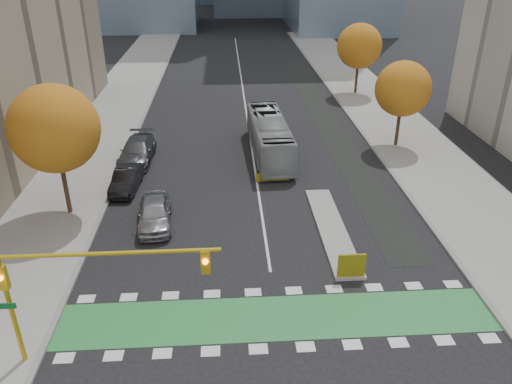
{
  "coord_description": "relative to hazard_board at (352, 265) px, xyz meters",
  "views": [
    {
      "loc": [
        -2.1,
        -16.08,
        15.31
      ],
      "look_at": [
        -0.54,
        8.31,
        3.0
      ],
      "focal_mm": 35.0,
      "sensor_mm": 36.0,
      "label": 1
    }
  ],
  "objects": [
    {
      "name": "sidewalk_east",
      "position": [
        9.5,
        15.8,
        -0.73
      ],
      "size": [
        7.0,
        120.0,
        0.15
      ],
      "primitive_type": "cube",
      "color": "gray",
      "rests_on": "ground"
    },
    {
      "name": "parked_car_b",
      "position": [
        -13.0,
        11.08,
        -0.07
      ],
      "size": [
        1.83,
        4.54,
        1.47
      ],
      "primitive_type": "imported",
      "rotation": [
        0.0,
        0.0,
        -0.06
      ],
      "color": "black",
      "rests_on": "ground"
    },
    {
      "name": "ground",
      "position": [
        -4.0,
        -4.2,
        -0.8
      ],
      "size": [
        300.0,
        300.0,
        0.0
      ],
      "primitive_type": "plane",
      "color": "black",
      "rests_on": "ground"
    },
    {
      "name": "traffic_signal_west",
      "position": [
        -11.93,
        -4.71,
        3.23
      ],
      "size": [
        8.53,
        0.56,
        5.2
      ],
      "color": "#BF9914",
      "rests_on": "ground"
    },
    {
      "name": "median_island",
      "position": [
        0.0,
        4.8,
        -0.72
      ],
      "size": [
        1.6,
        10.0,
        0.16
      ],
      "primitive_type": "cube",
      "color": "gray",
      "rests_on": "ground"
    },
    {
      "name": "hazard_board",
      "position": [
        0.0,
        0.0,
        0.0
      ],
      "size": [
        1.4,
        0.12,
        1.3
      ],
      "primitive_type": "cube",
      "color": "yellow",
      "rests_on": "median_island"
    },
    {
      "name": "curb_west",
      "position": [
        -14.0,
        15.8,
        -0.73
      ],
      "size": [
        0.3,
        120.0,
        0.16
      ],
      "primitive_type": "cube",
      "color": "gray",
      "rests_on": "ground"
    },
    {
      "name": "curb_east",
      "position": [
        6.0,
        15.8,
        -0.73
      ],
      "size": [
        0.3,
        120.0,
        0.16
      ],
      "primitive_type": "cube",
      "color": "gray",
      "rests_on": "ground"
    },
    {
      "name": "bus",
      "position": [
        -2.66,
        16.76,
        0.74
      ],
      "size": [
        3.05,
        11.13,
        3.07
      ],
      "primitive_type": "imported",
      "rotation": [
        0.0,
        0.0,
        0.04
      ],
      "color": "#9FA5A7",
      "rests_on": "ground"
    },
    {
      "name": "tree_east_near",
      "position": [
        8.0,
        17.8,
        4.06
      ],
      "size": [
        4.4,
        4.4,
        7.08
      ],
      "color": "#332114",
      "rests_on": "ground"
    },
    {
      "name": "bike_crossing",
      "position": [
        -4.0,
        -2.7,
        -0.79
      ],
      "size": [
        20.0,
        3.0,
        0.01
      ],
      "primitive_type": "cube",
      "color": "#2A823D",
      "rests_on": "ground"
    },
    {
      "name": "tree_east_far",
      "position": [
        8.5,
        33.8,
        4.44
      ],
      "size": [
        4.8,
        4.8,
        7.65
      ],
      "color": "#332114",
      "rests_on": "ground"
    },
    {
      "name": "sidewalk_west",
      "position": [
        -17.5,
        15.8,
        -0.73
      ],
      "size": [
        7.0,
        120.0,
        0.15
      ],
      "primitive_type": "cube",
      "color": "gray",
      "rests_on": "ground"
    },
    {
      "name": "bike_lane_paint",
      "position": [
        3.5,
        25.8,
        -0.8
      ],
      "size": [
        2.5,
        50.0,
        0.01
      ],
      "primitive_type": "cube",
      "color": "black",
      "rests_on": "ground"
    },
    {
      "name": "parked_car_a",
      "position": [
        -10.5,
        6.08,
        0.02
      ],
      "size": [
        2.34,
        4.95,
        1.63
      ],
      "primitive_type": "imported",
      "rotation": [
        0.0,
        0.0,
        0.09
      ],
      "color": "#949599",
      "rests_on": "ground"
    },
    {
      "name": "centre_line",
      "position": [
        -4.0,
        35.8,
        -0.8
      ],
      "size": [
        0.15,
        70.0,
        0.01
      ],
      "primitive_type": "cube",
      "color": "silver",
      "rests_on": "ground"
    },
    {
      "name": "parked_car_c",
      "position": [
        -13.0,
        16.08,
        0.04
      ],
      "size": [
        2.54,
        5.89,
        1.69
      ],
      "primitive_type": "imported",
      "rotation": [
        0.0,
        0.0,
        -0.03
      ],
      "color": "#4D4E53",
      "rests_on": "ground"
    },
    {
      "name": "tree_west",
      "position": [
        -16.0,
        7.8,
        4.82
      ],
      "size": [
        5.2,
        5.2,
        8.22
      ],
      "color": "#332114",
      "rests_on": "ground"
    }
  ]
}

